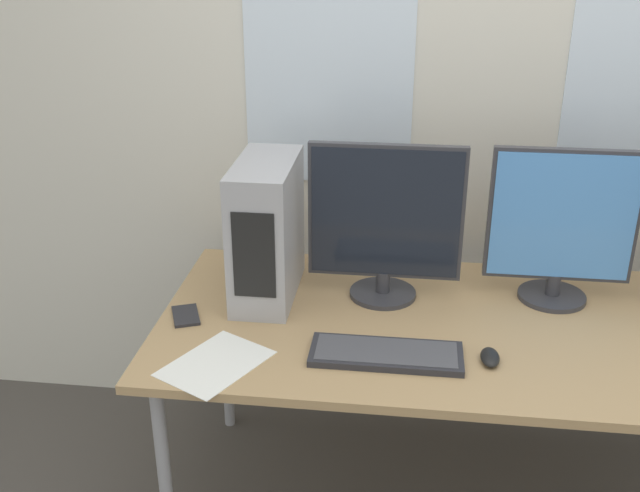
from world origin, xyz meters
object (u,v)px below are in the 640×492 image
object	(u,v)px
mouse	(490,357)
monitor_right_near	(562,226)
keyboard	(386,354)
cell_phone	(186,316)
monitor_main	(385,222)
pc_tower	(267,230)

from	to	relation	value
mouse	monitor_right_near	bearing A→B (deg)	60.43
keyboard	cell_phone	xyz separation A→B (m)	(-0.64, 0.16, -0.01)
cell_phone	monitor_main	bearing A→B (deg)	-1.73
pc_tower	monitor_main	distance (m)	0.38
pc_tower	monitor_main	bearing A→B (deg)	4.00
keyboard	cell_phone	distance (m)	0.66
pc_tower	cell_phone	world-z (taller)	pc_tower
monitor_right_near	keyboard	distance (m)	0.72
pc_tower	keyboard	xyz separation A→B (m)	(0.41, -0.35, -0.22)
keyboard	mouse	distance (m)	0.29
pc_tower	keyboard	bearing A→B (deg)	-40.85
monitor_right_near	keyboard	xyz separation A→B (m)	(-0.53, -0.43, -0.25)
monitor_right_near	keyboard	world-z (taller)	monitor_right_near
monitor_right_near	cell_phone	bearing A→B (deg)	-166.84
cell_phone	pc_tower	bearing A→B (deg)	18.86
pc_tower	monitor_main	size ratio (longest dim) A/B	0.88
monitor_right_near	keyboard	bearing A→B (deg)	-140.83
monitor_right_near	cell_phone	xyz separation A→B (m)	(-1.16, -0.27, -0.25)
pc_tower	cell_phone	bearing A→B (deg)	-139.30
monitor_main	cell_phone	distance (m)	0.70
monitor_main	keyboard	size ratio (longest dim) A/B	1.19
pc_tower	mouse	world-z (taller)	pc_tower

